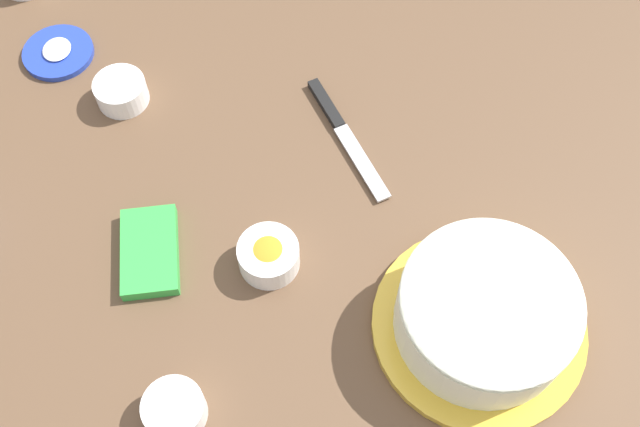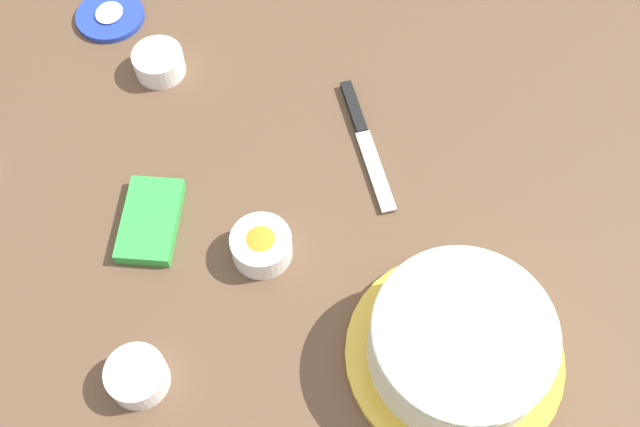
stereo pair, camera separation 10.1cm
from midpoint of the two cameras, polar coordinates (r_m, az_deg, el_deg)
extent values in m
plane|color=brown|center=(1.10, -2.15, 3.56)|extent=(1.54, 1.54, 0.00)
cylinder|color=gold|center=(0.99, 13.14, -10.79)|extent=(0.28, 0.28, 0.01)
cylinder|color=brown|center=(0.95, 13.63, -10.01)|extent=(0.20, 0.20, 0.07)
cylinder|color=white|center=(0.94, 13.69, -9.91)|extent=(0.22, 0.22, 0.08)
ellipsoid|color=white|center=(0.90, 14.29, -8.96)|extent=(0.22, 0.22, 0.03)
cylinder|color=#233DAD|center=(1.30, -13.57, 14.29)|extent=(0.11, 0.11, 0.01)
ellipsoid|color=white|center=(1.30, -13.64, 14.53)|extent=(0.05, 0.04, 0.01)
cube|color=silver|center=(1.09, 6.92, 3.04)|extent=(0.14, 0.08, 0.00)
cube|color=black|center=(1.15, 5.13, 7.86)|extent=(0.09, 0.06, 0.01)
cylinder|color=white|center=(1.01, -1.64, -2.75)|extent=(0.08, 0.08, 0.04)
cylinder|color=orange|center=(1.00, -1.65, -2.56)|extent=(0.07, 0.07, 0.01)
ellipsoid|color=orange|center=(0.99, -1.66, -2.38)|extent=(0.06, 0.06, 0.02)
cylinder|color=white|center=(1.20, -9.84, 11.11)|extent=(0.08, 0.08, 0.04)
cylinder|color=#B251C6|center=(1.20, -9.83, 11.10)|extent=(0.07, 0.07, 0.01)
ellipsoid|color=#B251C6|center=(1.20, -9.89, 11.32)|extent=(0.06, 0.06, 0.02)
cylinder|color=white|center=(0.96, -10.81, -12.42)|extent=(0.08, 0.08, 0.04)
cylinder|color=blue|center=(0.96, -10.83, -12.39)|extent=(0.06, 0.06, 0.01)
ellipsoid|color=blue|center=(0.95, -10.90, -12.27)|extent=(0.05, 0.05, 0.02)
cube|color=green|center=(1.05, -10.18, -0.77)|extent=(0.14, 0.09, 0.02)
camera|label=1|loc=(0.05, -87.13, 5.13)|focal=41.89mm
camera|label=2|loc=(0.05, 92.87, -5.13)|focal=41.89mm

